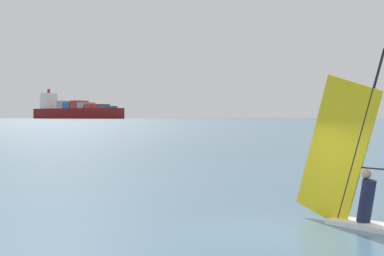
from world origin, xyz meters
name	(u,v)px	position (x,y,z in m)	size (l,w,h in m)	color
ground_plane	(284,233)	(0.00, 0.00, 0.00)	(4000.00, 4000.00, 0.00)	#476B84
windsurfer	(357,185)	(1.99, 0.22, 0.97)	(1.77, 3.60, 4.26)	white
cargo_ship	(75,111)	(46.89, 748.26, 10.40)	(112.59, 133.71, 41.46)	maroon
distant_headland	(129,110)	(227.55, 1399.68, 18.57)	(954.03, 461.02, 37.13)	#4C564C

